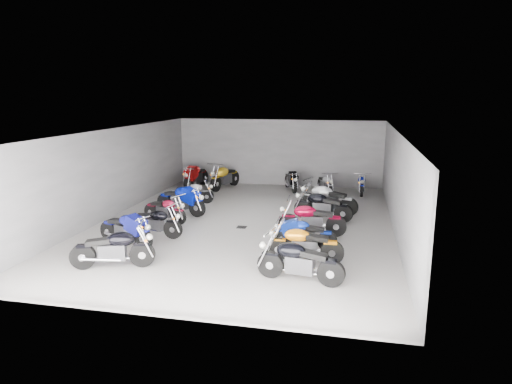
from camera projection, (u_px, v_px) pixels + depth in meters
ground at (245, 223)px, 15.92m from camera, size 14.00×14.00×0.00m
wall_back at (279, 153)px, 22.26m from camera, size 10.00×0.10×3.20m
wall_left at (112, 173)px, 16.61m from camera, size 0.10×14.00×3.20m
wall_right at (397, 184)px, 14.54m from camera, size 0.10×14.00×3.20m
ceiling at (245, 131)px, 15.23m from camera, size 10.00×14.00×0.04m
drain_grate at (242, 227)px, 15.44m from camera, size 0.32×0.32×0.01m
motorcycle_left_a at (114, 249)px, 11.77m from camera, size 2.10×0.82×0.95m
motorcycle_left_b at (126, 229)px, 13.51m from camera, size 2.01×0.83×0.92m
motorcycle_left_c at (154, 222)px, 14.34m from camera, size 1.99×0.44×0.87m
motorcycle_left_d at (165, 210)px, 15.98m from camera, size 1.81×0.74×0.83m
motorcycle_left_e at (181, 200)px, 17.02m from camera, size 2.17×0.89×0.99m
motorcycle_left_f at (191, 193)px, 18.70m from camera, size 1.86×0.58×0.83m
motorcycle_right_a at (299, 261)px, 10.89m from camera, size 2.16×0.55×0.95m
motorcycle_right_b at (304, 244)px, 12.18m from camera, size 2.08×0.41×0.91m
motorcycle_right_c at (304, 234)px, 13.21m from camera, size 1.88×0.37×0.83m
motorcycle_right_d at (311, 219)px, 14.49m from camera, size 2.17×0.45×0.95m
motorcycle_right_e at (322, 206)px, 16.23m from camera, size 2.14×0.67×0.95m
motorcycle_right_f at (327, 199)px, 17.11m from camera, size 2.25×0.83×1.02m
motorcycle_back_a at (196, 176)px, 21.72m from camera, size 0.53×2.36×1.04m
motorcycle_back_b at (225, 177)px, 21.57m from camera, size 0.80×2.30×1.03m
motorcycle_back_d at (291, 180)px, 21.20m from camera, size 0.84×1.90×0.87m
motorcycle_back_e at (325, 184)px, 20.47m from camera, size 0.80×1.85×0.85m
motorcycle_back_f at (361, 184)px, 20.47m from camera, size 0.37×1.90×0.84m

